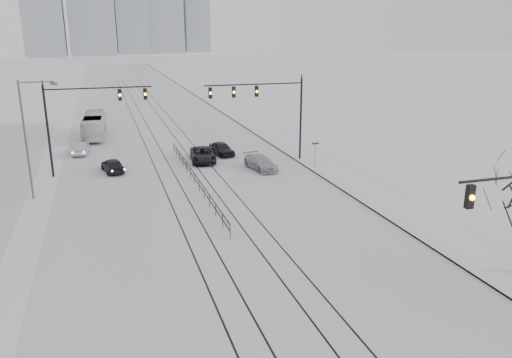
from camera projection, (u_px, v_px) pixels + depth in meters
name	position (u px, v px, depth m)	size (l,w,h in m)	color
road	(155.00, 123.00, 69.26)	(22.00, 260.00, 0.02)	silver
sidewalk_east	(248.00, 118.00, 73.07)	(5.00, 260.00, 0.16)	silver
curb	(232.00, 119.00, 72.38)	(0.10, 260.00, 0.12)	gray
tram_rails	(177.00, 156.00, 50.95)	(5.30, 180.00, 0.01)	black
traffic_mast_ne	(268.00, 104.00, 47.04)	(9.60, 0.37, 8.00)	black
traffic_mast_nw	(83.00, 112.00, 43.28)	(9.10, 0.37, 8.00)	black
street_light_west	(29.00, 132.00, 36.85)	(2.73, 0.25, 9.00)	#595B60
median_fence	(194.00, 178.00, 41.66)	(0.06, 24.00, 1.00)	black
street_sign	(315.00, 151.00, 46.53)	(0.70, 0.06, 2.40)	#595B60
sedan_sb_inner	(113.00, 165.00, 45.19)	(1.51, 3.76, 1.28)	black
sedan_sb_outer	(81.00, 148.00, 51.75)	(1.39, 3.99, 1.32)	#ABADB3
sedan_nb_front	(203.00, 155.00, 48.87)	(2.29, 4.97, 1.38)	black
sedan_nb_right	(261.00, 163.00, 46.05)	(1.80, 4.42, 1.28)	#A7A9AF
sedan_nb_far	(222.00, 149.00, 51.42)	(1.58, 3.93, 1.34)	black
box_truck	(94.00, 126.00, 59.88)	(2.37, 10.14, 2.83)	white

